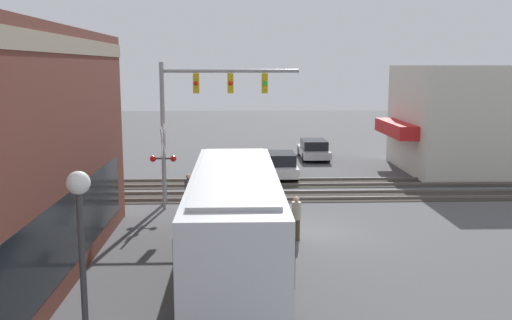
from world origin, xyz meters
The scene contains 12 objects.
ground_plane centered at (0.00, 0.00, 0.00)m, with size 120.00×120.00×0.00m, color #4C4C4F.
shop_building centered at (12.73, -11.81, 3.18)m, with size 8.15×9.89×6.37m.
city_bus centered at (-4.49, 2.80, 1.80)m, with size 10.55×2.59×3.28m.
traffic_signal_gantry centered at (4.83, 4.19, 4.79)m, with size 0.42×6.30×6.52m.
crossing_signal centered at (3.80, 5.96, 2.30)m, with size 1.41×1.18×3.81m.
streetlamp centered at (-10.86, 5.64, 2.67)m, with size 0.44×0.44×4.46m.
rail_track_near centered at (6.00, 0.00, 0.03)m, with size 2.60×60.00×0.15m.
rail_track_far centered at (9.20, 0.00, 0.03)m, with size 2.60×60.00×0.15m.
parked_car_white centered at (11.07, 0.20, 0.67)m, with size 4.34×1.82×1.44m.
parked_car_silver centered at (17.34, -2.60, 0.64)m, with size 4.52×1.82×1.35m.
pedestrian_near_bus centered at (-0.96, 0.54, 0.83)m, with size 0.34×0.34×1.64m.
pedestrian_at_crossing centered at (3.41, 4.84, 0.85)m, with size 0.34×0.34×1.67m.
Camera 1 is at (-21.17, 2.76, 6.36)m, focal length 40.00 mm.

